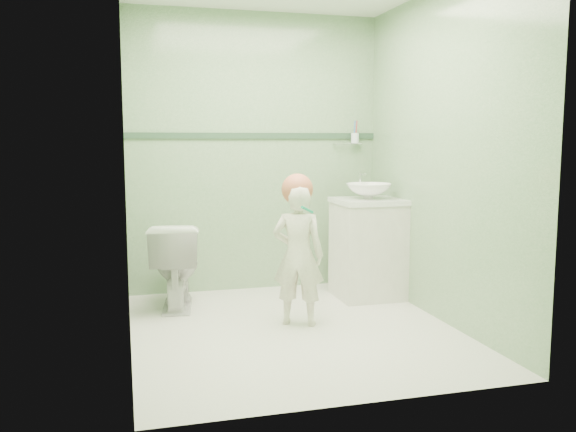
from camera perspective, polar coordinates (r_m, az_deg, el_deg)
name	(u,v)px	position (r m, az deg, el deg)	size (l,w,h in m)	color
ground	(294,329)	(4.31, 0.53, -10.58)	(2.50, 2.50, 0.00)	white
room_shell	(294,157)	(4.11, 0.55, 5.57)	(2.50, 2.54, 2.40)	#7BA776
trim_stripe	(255,136)	(5.31, -3.10, 7.53)	(2.20, 0.02, 0.05)	#2D4A35
vanity	(368,250)	(5.13, 7.49, -3.18)	(0.52, 0.50, 0.80)	silver
counter	(369,201)	(5.07, 7.56, 1.39)	(0.54, 0.52, 0.04)	white
basin	(369,191)	(5.06, 7.58, 2.33)	(0.37, 0.37, 0.13)	white
faucet	(360,180)	(5.23, 6.81, 3.37)	(0.03, 0.13, 0.18)	silver
cup_holder	(354,138)	(5.51, 6.21, 7.25)	(0.26, 0.07, 0.21)	silver
toilet	(176,265)	(4.87, -10.50, -4.51)	(0.38, 0.67, 0.68)	white
toddler	(298,255)	(4.31, 0.96, -3.70)	(0.37, 0.24, 1.00)	beige
hair_cap	(297,189)	(4.27, 0.88, 2.51)	(0.22, 0.22, 0.22)	#C46747
teal_toothbrush	(306,209)	(4.13, 1.74, 0.67)	(0.12, 0.14, 0.08)	#0C9C6E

